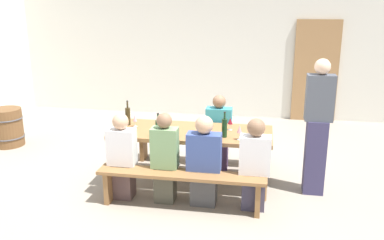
# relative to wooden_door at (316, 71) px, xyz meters

# --- Properties ---
(ground_plane) EXTENTS (24.00, 24.00, 0.00)m
(ground_plane) POSITION_rel_wooden_door_xyz_m (-1.96, -3.60, -1.05)
(ground_plane) COLOR gray
(back_wall) EXTENTS (14.00, 0.20, 3.20)m
(back_wall) POSITION_rel_wooden_door_xyz_m (-1.96, 0.14, 0.55)
(back_wall) COLOR silver
(back_wall) RESTS_ON ground
(wooden_door) EXTENTS (0.90, 0.06, 2.10)m
(wooden_door) POSITION_rel_wooden_door_xyz_m (0.00, 0.00, 0.00)
(wooden_door) COLOR #9E7247
(wooden_door) RESTS_ON ground
(tasting_table) EXTENTS (2.13, 0.89, 0.75)m
(tasting_table) POSITION_rel_wooden_door_xyz_m (-1.96, -3.60, -0.37)
(tasting_table) COLOR olive
(tasting_table) RESTS_ON ground
(bench_near) EXTENTS (2.03, 0.30, 0.45)m
(bench_near) POSITION_rel_wooden_door_xyz_m (-1.96, -4.35, -0.69)
(bench_near) COLOR olive
(bench_near) RESTS_ON ground
(bench_far) EXTENTS (2.03, 0.30, 0.45)m
(bench_far) POSITION_rel_wooden_door_xyz_m (-1.96, -2.86, -0.69)
(bench_far) COLOR olive
(bench_far) RESTS_ON ground
(wine_bottle_0) EXTENTS (0.07, 0.07, 0.32)m
(wine_bottle_0) POSITION_rel_wooden_door_xyz_m (-2.33, -3.96, -0.18)
(wine_bottle_0) COLOR #234C2D
(wine_bottle_0) RESTS_ON tasting_table
(wine_bottle_1) EXTENTS (0.07, 0.07, 0.33)m
(wine_bottle_1) POSITION_rel_wooden_door_xyz_m (-1.51, -3.80, -0.17)
(wine_bottle_1) COLOR #143319
(wine_bottle_1) RESTS_ON tasting_table
(wine_bottle_2) EXTENTS (0.07, 0.07, 0.35)m
(wine_bottle_2) POSITION_rel_wooden_door_xyz_m (-2.90, -3.48, -0.17)
(wine_bottle_2) COLOR #332814
(wine_bottle_2) RESTS_ON tasting_table
(wine_glass_0) EXTENTS (0.06, 0.06, 0.16)m
(wine_glass_0) POSITION_rel_wooden_door_xyz_m (-2.78, -3.55, -0.19)
(wine_glass_0) COLOR silver
(wine_glass_0) RESTS_ON tasting_table
(wine_glass_1) EXTENTS (0.07, 0.07, 0.19)m
(wine_glass_1) POSITION_rel_wooden_door_xyz_m (-1.31, -3.87, -0.17)
(wine_glass_1) COLOR silver
(wine_glass_1) RESTS_ON tasting_table
(wine_glass_2) EXTENTS (0.07, 0.07, 0.16)m
(wine_glass_2) POSITION_rel_wooden_door_xyz_m (-1.76, -3.64, -0.19)
(wine_glass_2) COLOR silver
(wine_glass_2) RESTS_ON tasting_table
(wine_glass_3) EXTENTS (0.07, 0.07, 0.17)m
(wine_glass_3) POSITION_rel_wooden_door_xyz_m (-1.46, -3.48, -0.18)
(wine_glass_3) COLOR silver
(wine_glass_3) RESTS_ON tasting_table
(seated_guest_near_0) EXTENTS (0.34, 0.24, 1.11)m
(seated_guest_near_0) POSITION_rel_wooden_door_xyz_m (-2.75, -4.20, -0.52)
(seated_guest_near_0) COLOR brown
(seated_guest_near_0) RESTS_ON ground
(seated_guest_near_1) EXTENTS (0.33, 0.24, 1.14)m
(seated_guest_near_1) POSITION_rel_wooden_door_xyz_m (-2.20, -4.20, -0.51)
(seated_guest_near_1) COLOR #4B493A
(seated_guest_near_1) RESTS_ON ground
(seated_guest_near_2) EXTENTS (0.41, 0.24, 1.13)m
(seated_guest_near_2) POSITION_rel_wooden_door_xyz_m (-1.71, -4.20, -0.51)
(seated_guest_near_2) COLOR #464546
(seated_guest_near_2) RESTS_ON ground
(seated_guest_near_3) EXTENTS (0.37, 0.24, 1.12)m
(seated_guest_near_3) POSITION_rel_wooden_door_xyz_m (-1.10, -4.20, -0.51)
(seated_guest_near_3) COLOR #3F3C54
(seated_guest_near_3) RESTS_ON ground
(seated_guest_far_0) EXTENTS (0.37, 0.24, 1.13)m
(seated_guest_far_0) POSITION_rel_wooden_door_xyz_m (-1.67, -3.01, -0.52)
(seated_guest_far_0) COLOR #543E6F
(seated_guest_far_0) RESTS_ON ground
(standing_host) EXTENTS (0.34, 0.24, 1.76)m
(standing_host) POSITION_rel_wooden_door_xyz_m (-0.35, -3.62, -0.19)
(standing_host) COLOR #393559
(standing_host) RESTS_ON ground
(wine_barrel) EXTENTS (0.56, 0.56, 0.66)m
(wine_barrel) POSITION_rel_wooden_door_xyz_m (-5.41, -2.62, -0.72)
(wine_barrel) COLOR brown
(wine_barrel) RESTS_ON ground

